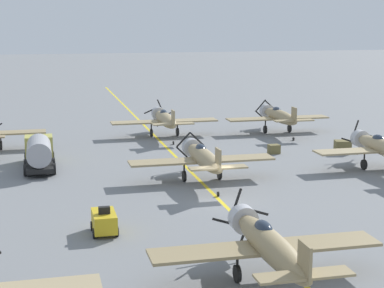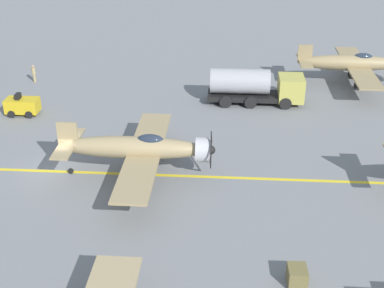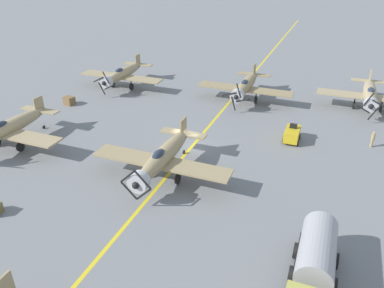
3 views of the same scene
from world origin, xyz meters
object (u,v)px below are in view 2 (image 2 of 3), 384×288
(airplane_far_left, at_px, (354,63))
(fuel_tanker, at_px, (256,86))
(ground_crew_walking, at_px, (34,73))
(airplane_mid_center, at_px, (139,148))
(supply_crate_by_tanker, at_px, (297,276))
(tow_tractor, at_px, (22,105))

(airplane_far_left, bearing_deg, fuel_tanker, -74.16)
(ground_crew_walking, bearing_deg, airplane_mid_center, 37.15)
(fuel_tanker, relative_size, ground_crew_walking, 4.88)
(fuel_tanker, bearing_deg, airplane_far_left, 120.10)
(airplane_far_left, xyz_separation_m, supply_crate_by_tanker, (27.79, -7.90, -1.56))
(airplane_far_left, bearing_deg, ground_crew_walking, -101.27)
(airplane_far_left, distance_m, supply_crate_by_tanker, 28.93)
(airplane_far_left, height_order, ground_crew_walking, airplane_far_left)
(airplane_far_left, distance_m, ground_crew_walking, 29.63)
(tow_tractor, relative_size, supply_crate_by_tanker, 2.42)
(airplane_mid_center, relative_size, ground_crew_walking, 7.33)
(ground_crew_walking, bearing_deg, airplane_far_left, 92.99)
(tow_tractor, xyz_separation_m, supply_crate_by_tanker, (18.72, 20.04, -0.34))
(airplane_mid_center, bearing_deg, airplane_far_left, 142.73)
(airplane_far_left, bearing_deg, tow_tractor, -86.27)
(airplane_mid_center, xyz_separation_m, airplane_far_left, (-18.24, 16.92, 0.00))
(airplane_far_left, xyz_separation_m, fuel_tanker, (5.27, -9.09, -0.50))
(airplane_far_left, relative_size, fuel_tanker, 1.50)
(airplane_mid_center, distance_m, supply_crate_by_tanker, 13.23)
(supply_crate_by_tanker, bearing_deg, ground_crew_walking, -140.46)
(fuel_tanker, distance_m, supply_crate_by_tanker, 22.58)
(fuel_tanker, xyz_separation_m, ground_crew_walking, (-3.72, -20.48, -0.62))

